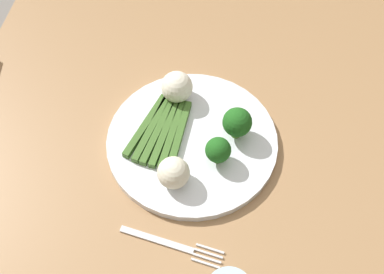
% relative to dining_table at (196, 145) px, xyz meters
% --- Properties ---
extents(ground_plane, '(6.00, 6.00, 0.02)m').
position_rel_dining_table_xyz_m(ground_plane, '(0.00, 0.00, -0.67)').
color(ground_plane, gray).
extents(dining_table, '(1.42, 0.88, 0.76)m').
position_rel_dining_table_xyz_m(dining_table, '(0.00, 0.00, 0.00)').
color(dining_table, '#9E754C').
rests_on(dining_table, ground_plane).
extents(plate, '(0.30, 0.30, 0.01)m').
position_rel_dining_table_xyz_m(plate, '(0.06, -0.00, 0.11)').
color(plate, white).
rests_on(plate, dining_table).
extents(asparagus_bundle, '(0.15, 0.10, 0.01)m').
position_rel_dining_table_xyz_m(asparagus_bundle, '(0.06, -0.05, 0.12)').
color(asparagus_bundle, '#3D6626').
rests_on(asparagus_bundle, plate).
extents(broccoli_left, '(0.05, 0.05, 0.06)m').
position_rel_dining_table_xyz_m(broccoli_left, '(0.04, 0.07, 0.15)').
color(broccoli_left, '#4C7F2B').
rests_on(broccoli_left, plate).
extents(broccoli_right, '(0.04, 0.04, 0.05)m').
position_rel_dining_table_xyz_m(broccoli_right, '(0.10, 0.05, 0.15)').
color(broccoli_right, '#4C7F2B').
rests_on(broccoli_right, plate).
extents(cauliflower_near_center, '(0.06, 0.06, 0.06)m').
position_rel_dining_table_xyz_m(cauliflower_near_center, '(-0.02, -0.04, 0.15)').
color(cauliflower_near_center, white).
rests_on(cauliflower_near_center, plate).
extents(cauliflower_mid, '(0.05, 0.05, 0.05)m').
position_rel_dining_table_xyz_m(cauliflower_mid, '(0.15, -0.02, 0.15)').
color(cauliflower_mid, silver).
rests_on(cauliflower_mid, plate).
extents(fork, '(0.05, 0.17, 0.00)m').
position_rel_dining_table_xyz_m(fork, '(0.25, -0.00, 0.11)').
color(fork, silver).
rests_on(fork, dining_table).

